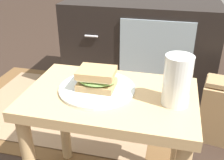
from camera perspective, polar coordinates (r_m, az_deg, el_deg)
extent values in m
cube|color=tan|center=(0.88, -0.36, -3.89)|extent=(0.56, 0.36, 0.04)
cylinder|color=tan|center=(1.19, -10.31, -8.37)|extent=(0.04, 0.04, 0.43)
cylinder|color=tan|center=(1.11, 14.20, -11.70)|extent=(0.04, 0.04, 0.43)
cube|color=black|center=(1.80, 6.03, 7.45)|extent=(0.96, 0.44, 0.58)
cube|color=#8C9EA8|center=(1.57, 9.23, 4.72)|extent=(0.42, 0.01, 0.44)
cylinder|color=silver|center=(1.60, -4.48, 9.40)|extent=(0.08, 0.01, 0.01)
cylinder|color=silver|center=(1.68, -4.21, 2.23)|extent=(0.08, 0.01, 0.01)
cube|color=brown|center=(1.66, -9.74, -5.71)|extent=(1.28, 0.90, 0.01)
cube|color=#937556|center=(1.65, -9.75, -5.58)|extent=(1.05, 0.74, 0.00)
cylinder|color=silver|center=(0.89, -3.24, -1.85)|extent=(0.25, 0.25, 0.01)
cube|color=tan|center=(0.88, -3.26, -0.94)|extent=(0.12, 0.10, 0.02)
ellipsoid|color=#729E4C|center=(0.87, -3.29, 0.16)|extent=(0.13, 0.10, 0.02)
cube|color=beige|center=(0.86, -3.31, 0.81)|extent=(0.11, 0.09, 0.01)
cube|color=tan|center=(0.86, -3.34, 1.65)|extent=(0.12, 0.10, 0.02)
cylinder|color=silver|center=(0.80, 13.87, -0.12)|extent=(0.08, 0.08, 0.16)
cylinder|color=#C67219|center=(0.81, 13.77, -0.94)|extent=(0.07, 0.07, 0.12)
cylinder|color=white|center=(0.78, 14.31, 3.41)|extent=(0.07, 0.07, 0.01)
cube|color=tan|center=(1.44, 22.96, -6.39)|extent=(0.25, 0.21, 0.30)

